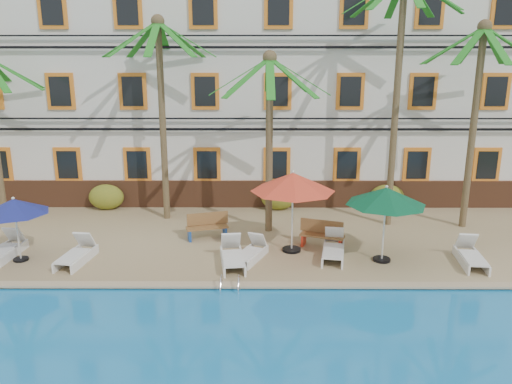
{
  "coord_description": "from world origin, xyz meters",
  "views": [
    {
      "loc": [
        0.69,
        -14.02,
        6.58
      ],
      "look_at": [
        0.62,
        3.0,
        2.0
      ],
      "focal_mm": 35.0,
      "sensor_mm": 36.0,
      "label": 1
    }
  ],
  "objects_px": {
    "lounger_a": "(6,248)",
    "palm_b": "(161,92)",
    "lounger_c": "(232,256)",
    "bench_left": "(207,226)",
    "umbrella_green": "(386,197)",
    "lounger_e": "(333,249)",
    "palm_c": "(269,116)",
    "palm_d": "(398,70)",
    "bench_right": "(323,234)",
    "lounger_d": "(251,252)",
    "lounger_f": "(471,256)",
    "umbrella_blue": "(14,207)",
    "umbrella_red": "(293,182)",
    "pool_ladder": "(230,287)",
    "palm_e": "(477,98)",
    "lounger_b": "(77,254)"
  },
  "relations": [
    {
      "from": "lounger_a",
      "to": "palm_b",
      "type": "bearing_deg",
      "value": 41.89
    },
    {
      "from": "lounger_c",
      "to": "bench_left",
      "type": "xyz_separation_m",
      "value": [
        -1.05,
        2.42,
        0.18
      ]
    },
    {
      "from": "umbrella_green",
      "to": "lounger_e",
      "type": "relative_size",
      "value": 1.26
    },
    {
      "from": "palm_c",
      "to": "lounger_a",
      "type": "bearing_deg",
      "value": -163.48
    },
    {
      "from": "lounger_c",
      "to": "palm_d",
      "type": "bearing_deg",
      "value": 34.25
    },
    {
      "from": "umbrella_green",
      "to": "bench_right",
      "type": "distance_m",
      "value": 2.73
    },
    {
      "from": "lounger_d",
      "to": "lounger_f",
      "type": "distance_m",
      "value": 6.98
    },
    {
      "from": "lounger_c",
      "to": "lounger_d",
      "type": "height_order",
      "value": "lounger_c"
    },
    {
      "from": "umbrella_blue",
      "to": "lounger_d",
      "type": "xyz_separation_m",
      "value": [
        7.45,
        0.12,
        -1.56
      ]
    },
    {
      "from": "umbrella_red",
      "to": "palm_d",
      "type": "bearing_deg",
      "value": 35.76
    },
    {
      "from": "bench_left",
      "to": "pool_ladder",
      "type": "xyz_separation_m",
      "value": [
        1.06,
        -4.06,
        -0.47
      ]
    },
    {
      "from": "palm_b",
      "to": "palm_e",
      "type": "relative_size",
      "value": 1.03
    },
    {
      "from": "lounger_c",
      "to": "pool_ladder",
      "type": "distance_m",
      "value": 1.66
    },
    {
      "from": "lounger_e",
      "to": "lounger_f",
      "type": "bearing_deg",
      "value": -7.22
    },
    {
      "from": "pool_ladder",
      "to": "lounger_e",
      "type": "bearing_deg",
      "value": 34.67
    },
    {
      "from": "palm_e",
      "to": "lounger_a",
      "type": "height_order",
      "value": "palm_e"
    },
    {
      "from": "umbrella_blue",
      "to": "lounger_a",
      "type": "height_order",
      "value": "umbrella_blue"
    },
    {
      "from": "lounger_e",
      "to": "bench_right",
      "type": "bearing_deg",
      "value": 104.08
    },
    {
      "from": "palm_d",
      "to": "bench_left",
      "type": "relative_size",
      "value": 5.97
    },
    {
      "from": "umbrella_red",
      "to": "lounger_b",
      "type": "relative_size",
      "value": 1.47
    },
    {
      "from": "umbrella_blue",
      "to": "lounger_d",
      "type": "bearing_deg",
      "value": 0.9
    },
    {
      "from": "umbrella_blue",
      "to": "bench_right",
      "type": "relative_size",
      "value": 1.36
    },
    {
      "from": "palm_b",
      "to": "pool_ladder",
      "type": "height_order",
      "value": "palm_b"
    },
    {
      "from": "bench_left",
      "to": "umbrella_blue",
      "type": "bearing_deg",
      "value": -160.12
    },
    {
      "from": "palm_e",
      "to": "palm_c",
      "type": "bearing_deg",
      "value": -175.87
    },
    {
      "from": "palm_c",
      "to": "lounger_c",
      "type": "xyz_separation_m",
      "value": [
        -1.21,
        -3.24,
        -4.02
      ]
    },
    {
      "from": "palm_b",
      "to": "lounger_a",
      "type": "bearing_deg",
      "value": -138.11
    },
    {
      "from": "lounger_b",
      "to": "lounger_f",
      "type": "bearing_deg",
      "value": -0.43
    },
    {
      "from": "palm_e",
      "to": "pool_ladder",
      "type": "relative_size",
      "value": 10.29
    },
    {
      "from": "palm_b",
      "to": "lounger_d",
      "type": "distance_m",
      "value": 7.37
    },
    {
      "from": "lounger_d",
      "to": "lounger_f",
      "type": "relative_size",
      "value": 0.92
    },
    {
      "from": "palm_b",
      "to": "lounger_f",
      "type": "distance_m",
      "value": 12.43
    },
    {
      "from": "lounger_a",
      "to": "lounger_b",
      "type": "relative_size",
      "value": 0.96
    },
    {
      "from": "palm_c",
      "to": "lounger_d",
      "type": "relative_size",
      "value": 3.76
    },
    {
      "from": "palm_b",
      "to": "palm_c",
      "type": "bearing_deg",
      "value": -20.31
    },
    {
      "from": "palm_c",
      "to": "lounger_b",
      "type": "height_order",
      "value": "palm_c"
    },
    {
      "from": "umbrella_red",
      "to": "bench_left",
      "type": "xyz_separation_m",
      "value": [
        -3.0,
        1.25,
        -1.93
      ]
    },
    {
      "from": "lounger_b",
      "to": "lounger_d",
      "type": "xyz_separation_m",
      "value": [
        5.57,
        0.26,
        -0.03
      ]
    },
    {
      "from": "palm_b",
      "to": "bench_right",
      "type": "height_order",
      "value": "palm_b"
    },
    {
      "from": "palm_e",
      "to": "palm_b",
      "type": "bearing_deg",
      "value": 175.2
    },
    {
      "from": "lounger_a",
      "to": "lounger_d",
      "type": "xyz_separation_m",
      "value": [
        8.08,
        -0.22,
        -0.02
      ]
    },
    {
      "from": "umbrella_green",
      "to": "lounger_a",
      "type": "relative_size",
      "value": 1.37
    },
    {
      "from": "umbrella_red",
      "to": "lounger_d",
      "type": "bearing_deg",
      "value": -151.7
    },
    {
      "from": "lounger_d",
      "to": "bench_left",
      "type": "xyz_separation_m",
      "value": [
        -1.63,
        1.99,
        0.21
      ]
    },
    {
      "from": "umbrella_blue",
      "to": "lounger_e",
      "type": "relative_size",
      "value": 1.07
    },
    {
      "from": "palm_e",
      "to": "lounger_b",
      "type": "bearing_deg",
      "value": -165.3
    },
    {
      "from": "palm_d",
      "to": "lounger_b",
      "type": "xyz_separation_m",
      "value": [
        -10.91,
        -3.85,
        -5.64
      ]
    },
    {
      "from": "palm_c",
      "to": "bench_left",
      "type": "height_order",
      "value": "palm_c"
    },
    {
      "from": "umbrella_green",
      "to": "lounger_e",
      "type": "xyz_separation_m",
      "value": [
        -1.53,
        0.28,
        -1.86
      ]
    },
    {
      "from": "bench_right",
      "to": "lounger_c",
      "type": "bearing_deg",
      "value": -152.61
    }
  ]
}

